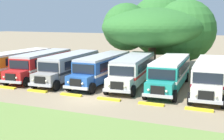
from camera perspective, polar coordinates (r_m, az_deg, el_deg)
name	(u,v)px	position (r m, az deg, el deg)	size (l,w,h in m)	color
ground_plane	(87,99)	(24.36, -4.82, -5.62)	(220.00, 220.00, 0.00)	#937F60
parked_bus_slot_0	(18,62)	(35.89, -17.74, 1.50)	(2.71, 10.84, 2.82)	orange
parked_bus_slot_1	(42,63)	(34.02, -13.42, 1.27)	(3.54, 10.97, 2.82)	red
parked_bus_slot_2	(70,65)	(31.92, -8.11, 0.89)	(3.09, 10.89, 2.82)	#9E9993
parked_bus_slot_3	(103,67)	(30.49, -1.78, 0.57)	(2.74, 10.85, 2.82)	#23519E
parked_bus_slot_4	(133,69)	(29.58, 4.17, 0.27)	(3.54, 10.97, 2.82)	silver
parked_bus_slot_5	(170,72)	(28.38, 11.25, -0.30)	(3.07, 10.89, 2.82)	teal
parked_bus_slot_6	(210,75)	(27.70, 18.48, -0.87)	(3.07, 10.89, 2.82)	silver
curb_wheelstop_1	(7,87)	(29.72, -19.77, -3.20)	(2.00, 0.36, 0.15)	yellow
curb_wheelstop_2	(37,91)	(27.47, -14.32, -3.96)	(2.00, 0.36, 0.15)	yellow
curb_wheelstop_3	(71,95)	(25.51, -7.95, -4.79)	(2.00, 0.36, 0.15)	yellow
curb_wheelstop_4	(109,99)	(23.93, -0.61, -5.68)	(2.00, 0.36, 0.15)	yellow
curb_wheelstop_5	(151,104)	(22.79, 7.64, -6.56)	(2.00, 0.36, 0.15)	yellow
curb_wheelstop_6	(199,109)	(22.16, 16.57, -7.36)	(2.00, 0.36, 0.15)	yellow
broad_shade_tree	(159,28)	(38.26, 9.09, 8.14)	(13.94, 13.44, 9.70)	brown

